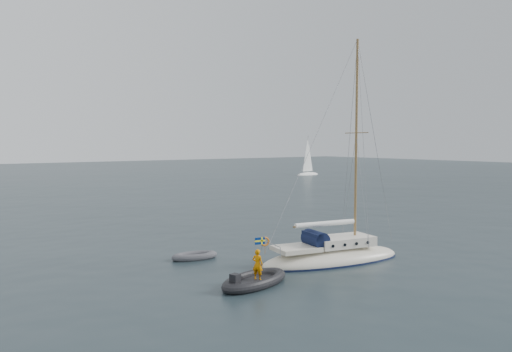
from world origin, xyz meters
TOP-DOWN VIEW (x-y plane):
  - ground at (0.00, 0.00)m, footprint 300.00×300.00m
  - sailboat at (2.00, -2.95)m, footprint 9.44×2.83m
  - dinghy at (-4.04, 2.44)m, footprint 2.82×1.27m
  - rib at (-4.32, -4.01)m, footprint 4.35×1.98m
  - distant_yacht_b at (51.65, 54.31)m, footprint 6.57×3.50m

SIDE VIEW (x-z plane):
  - ground at x=0.00m, z-range 0.00..0.00m
  - dinghy at x=-4.04m, z-range -0.02..0.38m
  - rib at x=-4.32m, z-range -0.60..1.14m
  - sailboat at x=2.00m, z-range -5.71..7.74m
  - distant_yacht_b at x=51.65m, z-range -0.63..8.07m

